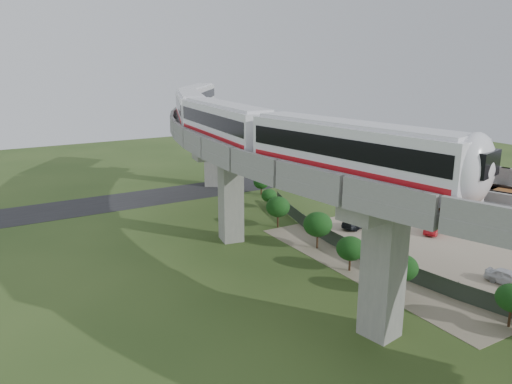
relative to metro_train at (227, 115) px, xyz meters
The scene contains 16 objects.
ground 17.53m from the metro_train, 97.57° to the right, with size 160.00×160.00×0.00m, color #2F481C.
dirt_lot 22.59m from the metro_train, 49.32° to the right, with size 18.00×26.00×0.04m, color gray.
asphalt_road 21.55m from the metro_train, 95.33° to the left, with size 60.00×8.00×0.03m, color #232326.
viaduct 12.98m from the metro_train, 79.93° to the right, with size 19.58×73.98×11.40m.
metro_train is the anchor object (origin of this frame).
fence 18.77m from the metro_train, 56.77° to the right, with size 3.87×38.73×1.50m.
tree_0 19.09m from the metro_train, 46.49° to the left, with size 2.10×2.10×2.58m.
tree_1 14.63m from the metro_train, 33.09° to the left, with size 1.88×1.88×2.42m.
tree_2 11.42m from the metro_train, 11.61° to the right, with size 2.58×2.58×3.41m.
tree_3 13.92m from the metro_train, 57.93° to the right, with size 2.77×2.77×3.62m.
tree_4 17.85m from the metro_train, 72.47° to the right, with size 2.42×2.42×3.08m.
tree_5 22.40m from the metro_train, 76.22° to the right, with size 2.34×2.34×3.28m.
tree_6 29.43m from the metro_train, 74.27° to the right, with size 2.19×2.19×3.09m.
car_white 28.78m from the metro_train, 59.05° to the right, with size 1.44×3.58×1.22m, color silver.
car_red 24.39m from the metro_train, 30.90° to the right, with size 1.25×3.58×1.18m, color #AC0F16.
car_dark 18.15m from the metro_train, 23.94° to the right, with size 1.68×4.14×1.20m, color black.
Camera 1 is at (-21.01, -31.61, 17.51)m, focal length 35.00 mm.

